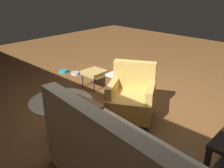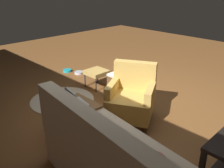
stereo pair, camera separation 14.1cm
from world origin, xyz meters
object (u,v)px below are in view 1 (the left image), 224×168
(couch, at_px, (127,167))
(laptop_desk, at_px, (79,108))
(book_stack_hamper, at_px, (123,70))
(pet_bowl_teal, at_px, (63,71))
(armchair, at_px, (132,97))
(wicker_hamper, at_px, (122,86))
(tv_remote, at_px, (121,71))
(ottoman, at_px, (94,73))
(laptop, at_px, (76,102))
(pet_bowl_steel, at_px, (75,73))
(yellow_mug, at_px, (123,64))

(couch, xyz_separation_m, laptop_desk, (1.15, -0.36, 0.09))
(book_stack_hamper, distance_m, pet_bowl_teal, 2.01)
(armchair, relative_size, pet_bowl_teal, 4.57)
(laptop_desk, height_order, book_stack_hamper, book_stack_hamper)
(wicker_hamper, xyz_separation_m, tv_remote, (0.10, -0.08, 0.25))
(pet_bowl_teal, bearing_deg, ottoman, 175.17)
(armchair, distance_m, wicker_hamper, 0.74)
(couch, distance_m, armchair, 1.52)
(pet_bowl_teal, bearing_deg, couch, 152.96)
(laptop, height_order, wicker_hamper, laptop)
(pet_bowl_steel, distance_m, pet_bowl_teal, 0.33)
(book_stack_hamper, height_order, pet_bowl_teal, book_stack_hamper)
(wicker_hamper, bearing_deg, pet_bowl_teal, -2.62)
(ottoman, relative_size, pet_bowl_steel, 2.00)
(tv_remote, bearing_deg, armchair, 122.95)
(armchair, height_order, yellow_mug, armchair)
(laptop_desk, distance_m, laptop, 0.11)
(couch, relative_size, laptop, 5.47)
(yellow_mug, height_order, pet_bowl_steel, yellow_mug)
(yellow_mug, bearing_deg, wicker_hamper, 108.61)
(armchair, relative_size, laptop_desk, 1.63)
(yellow_mug, bearing_deg, couch, 131.60)
(laptop_desk, height_order, laptop, laptop)
(pet_bowl_steel, bearing_deg, laptop, 141.77)
(pet_bowl_steel, bearing_deg, tv_remote, 175.60)
(tv_remote, relative_size, pet_bowl_teal, 0.80)
(armchair, bearing_deg, tv_remote, -38.18)
(yellow_mug, xyz_separation_m, pet_bowl_teal, (1.93, -0.06, -0.64))
(tv_remote, bearing_deg, ottoman, -10.69)
(pet_bowl_steel, bearing_deg, laptop_desk, 142.62)
(couch, bearing_deg, armchair, -52.90)
(laptop_desk, bearing_deg, wicker_hamper, -75.36)
(wicker_hamper, distance_m, pet_bowl_teal, 1.95)
(ottoman, bearing_deg, yellow_mug, -176.87)
(pet_bowl_teal, bearing_deg, book_stack_hamper, 177.27)
(ottoman, distance_m, pet_bowl_teal, 1.24)
(tv_remote, height_order, ottoman, tv_remote)
(laptop, xyz_separation_m, tv_remote, (0.43, -1.43, -0.04))
(pet_bowl_steel, bearing_deg, couch, 149.19)
(book_stack_hamper, distance_m, ottoman, 0.78)
(wicker_hamper, bearing_deg, armchair, 141.91)
(armchair, height_order, book_stack_hamper, armchair)
(laptop, relative_size, pet_bowl_teal, 1.81)
(laptop, xyz_separation_m, pet_bowl_steel, (1.96, -1.55, -0.50))
(couch, bearing_deg, pet_bowl_steel, -30.81)
(laptop_desk, xyz_separation_m, tv_remote, (0.44, -1.39, 0.07))
(tv_remote, bearing_deg, laptop, 88.02)
(laptop, distance_m, book_stack_hamper, 1.38)
(laptop_desk, distance_m, ottoman, 1.69)
(book_stack_hamper, bearing_deg, laptop, 103.82)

